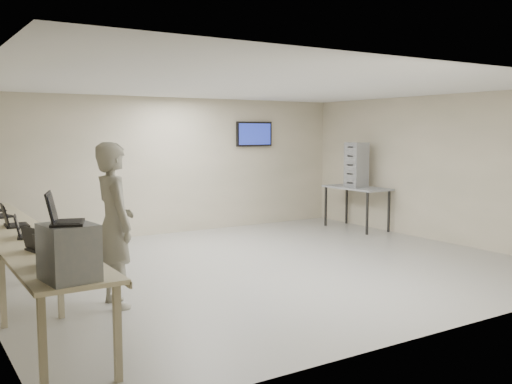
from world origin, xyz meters
TOP-DOWN VIEW (x-y plane):
  - room at (0.03, 0.06)m, footprint 8.01×7.01m
  - workbench at (-3.59, 0.00)m, footprint 0.76×6.00m
  - equipment_box at (-3.65, -2.75)m, footprint 0.44×0.48m
  - laptop_on_box at (-3.70, -2.75)m, footprint 0.38×0.40m
  - laptop_0 at (-3.66, -2.19)m, footprint 0.34×0.40m
  - laptop_1 at (-3.63, -1.43)m, footprint 0.35×0.38m
  - laptop_2 at (-3.60, -0.57)m, footprint 0.33×0.38m
  - laptop_3 at (-3.59, 0.32)m, footprint 0.33×0.39m
  - soldier at (-2.63, -0.78)m, footprint 0.48×0.72m
  - side_table at (3.60, 1.82)m, footprint 0.71×1.53m
  - storage_bins at (3.58, 1.82)m, footprint 0.36×0.40m

SIDE VIEW (x-z plane):
  - workbench at x=-3.59m, z-range 0.38..1.28m
  - side_table at x=3.60m, z-range 0.39..1.30m
  - laptop_1 at x=-3.63m, z-range 0.84..1.10m
  - laptop_2 at x=-3.60m, z-range 0.84..1.10m
  - laptop_0 at x=-3.66m, z-range 0.83..1.11m
  - laptop_3 at x=-3.59m, z-range 0.83..1.12m
  - soldier at x=-2.63m, z-range 0.00..1.98m
  - equipment_box at x=-3.65m, z-range 0.90..1.36m
  - storage_bins at x=3.58m, z-range 0.92..1.87m
  - room at x=0.03m, z-range 0.01..2.82m
  - laptop_on_box at x=-3.70m, z-range 1.29..1.56m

